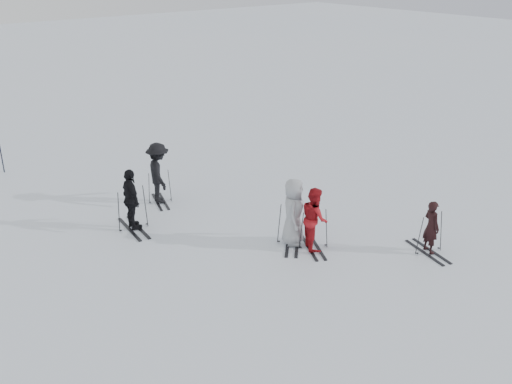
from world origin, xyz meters
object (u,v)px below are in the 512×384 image
skier_uphill_left (131,200)px  piste_marker (0,147)px  skier_grey (293,213)px  skier_red (314,219)px  skier_uphill_far (159,174)px  skier_near_dark (431,228)px

skier_uphill_left → piste_marker: piste_marker is taller
skier_grey → skier_uphill_left: 4.80m
skier_red → piste_marker: bearing=50.7°
skier_grey → skier_uphill_far: skier_uphill_far is taller
skier_grey → skier_near_dark: bearing=-91.6°
skier_uphill_left → skier_uphill_far: size_ratio=0.93×
skier_near_dark → skier_uphill_far: (-4.06, 7.64, 0.25)m
skier_red → piste_marker: size_ratio=0.89×
skier_near_dark → piste_marker: (-7.28, 13.76, 0.24)m
skier_red → skier_grey: skier_grey is taller
skier_uphill_left → piste_marker: size_ratio=0.94×
skier_red → skier_uphill_left: 5.41m
skier_near_dark → skier_uphill_far: 8.66m
skier_uphill_far → skier_grey: bearing=-145.5°
piste_marker → skier_red: bearing=-66.8°
piste_marker → skier_uphill_far: bearing=-62.3°
skier_grey → skier_uphill_left: skier_grey is taller
skier_grey → skier_uphill_left: size_ratio=1.04×
skier_grey → piste_marker: (-4.68, 11.04, 0.02)m
skier_grey → skier_uphill_far: 5.14m
skier_red → piste_marker: (-4.97, 11.59, 0.11)m
skier_grey → skier_uphill_left: (-3.09, 3.67, -0.04)m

